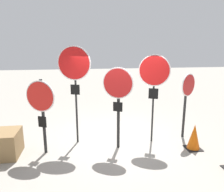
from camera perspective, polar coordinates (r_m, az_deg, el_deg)
name	(u,v)px	position (r m, az deg, el deg)	size (l,w,h in m)	color
ground_plane	(118,143)	(6.52, 1.52, -12.18)	(40.00, 40.00, 0.00)	gray
stop_sign_0	(41,104)	(5.73, -18.02, -1.90)	(0.73, 0.35, 1.97)	black
stop_sign_1	(74,70)	(6.03, -9.79, 6.60)	(0.89, 0.31, 2.78)	black
stop_sign_2	(118,92)	(5.72, 1.58, 0.92)	(0.75, 0.38, 2.24)	black
stop_sign_3	(154,76)	(6.14, 10.95, 5.04)	(0.81, 0.37, 2.55)	black
stop_sign_4	(187,93)	(6.85, 19.05, 0.76)	(0.58, 0.39, 1.98)	black
traffic_cone_0	(194,137)	(6.45, 20.65, -9.94)	(0.42, 0.42, 0.71)	black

